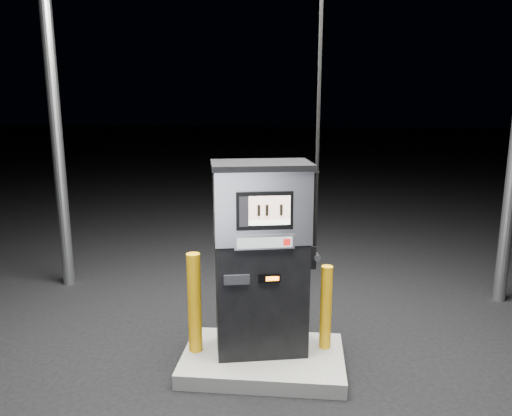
{
  "coord_description": "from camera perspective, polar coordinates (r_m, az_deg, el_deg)",
  "views": [
    {
      "loc": [
        0.38,
        -4.54,
        2.67
      ],
      "look_at": [
        -0.07,
        0.0,
        1.64
      ],
      "focal_mm": 35.0,
      "sensor_mm": 36.0,
      "label": 1
    }
  ],
  "objects": [
    {
      "name": "ground",
      "position": [
        5.27,
        0.8,
        -17.68
      ],
      "size": [
        80.0,
        80.0,
        0.0
      ],
      "primitive_type": "plane",
      "color": "black",
      "rests_on": "ground"
    },
    {
      "name": "pump_island",
      "position": [
        5.24,
        0.81,
        -16.97
      ],
      "size": [
        1.6,
        1.0,
        0.15
      ],
      "primitive_type": "cube",
      "color": "#5E5E5A",
      "rests_on": "ground"
    },
    {
      "name": "fuel_dispenser",
      "position": [
        4.9,
        0.63,
        -5.58
      ],
      "size": [
        1.1,
        0.75,
        3.96
      ],
      "rotation": [
        0.0,
        0.0,
        0.21
      ],
      "color": "black",
      "rests_on": "pump_island"
    },
    {
      "name": "bollard_left",
      "position": [
        5.07,
        -7.04,
        -10.72
      ],
      "size": [
        0.15,
        0.15,
        1.02
      ],
      "primitive_type": "cylinder",
      "rotation": [
        0.0,
        0.0,
        0.09
      ],
      "color": "#F2A70D",
      "rests_on": "pump_island"
    },
    {
      "name": "bollard_right",
      "position": [
        5.17,
        7.99,
        -11.19
      ],
      "size": [
        0.15,
        0.15,
        0.87
      ],
      "primitive_type": "cylinder",
      "rotation": [
        0.0,
        0.0,
        -0.36
      ],
      "color": "#F2A70D",
      "rests_on": "pump_island"
    }
  ]
}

